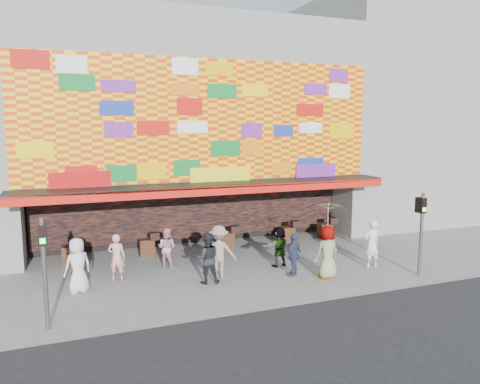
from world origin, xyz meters
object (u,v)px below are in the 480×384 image
Objects in this scene: ped_f at (280,247)px; parasol at (328,217)px; ped_a at (78,265)px; ped_g at (327,252)px; signal_right at (422,225)px; signal_left at (44,261)px; ped_h at (372,244)px; ped_b at (117,257)px; ped_e at (294,255)px; ped_c at (207,258)px; ped_d at (219,252)px; ped_i at (167,248)px.

parasol is (0.97, -1.84, 1.44)m from ped_f.
ped_a is 8.53m from parasol.
ped_g is 0.96× the size of parasol.
signal_right is 3.40m from parasol.
signal_left is at bearing -1.16° from ped_g.
parasol is at bearing 10.57° from ped_h.
ped_b is at bearing 57.05° from signal_left.
ped_f is 3.48m from ped_h.
ped_a reaches higher than ped_e.
ped_b is 3.18m from ped_c.
ped_d is (4.71, -0.26, 0.05)m from ped_a.
ped_h reaches higher than ped_f.
ped_i is (4.14, 4.25, -1.10)m from signal_left.
signal_left is 1.96× the size of ped_f.
ped_c is (-7.37, 1.95, -0.98)m from signal_right.
signal_right is (12.40, 0.00, 0.00)m from signal_left.
ped_e is (7.27, -1.02, -0.12)m from ped_a.
parasol is (6.96, -2.42, 1.38)m from ped_b.
ped_h is at bearing -167.45° from ped_d.
ped_b is 6.23m from ped_e.
ped_g is (-3.25, 0.96, -0.92)m from signal_right.
ped_f is 0.84× the size of ped_h.
ped_c is at bearing 9.77° from ped_f.
ped_h is at bearing 7.16° from signal_left.
signal_left reaches higher than ped_c.
ped_i is (1.95, 0.88, -0.07)m from ped_b.
ped_c is 0.96× the size of ped_h.
ped_e is (5.97, -1.78, -0.06)m from ped_b.
ped_i is at bearing -135.63° from ped_b.
ped_a is 1.17× the size of ped_f.
ped_d is 1.23× the size of ped_f.
ped_g is 1.03× the size of ped_h.
parasol reaches higher than ped_h.
signal_left and signal_right have the same top height.
ped_a is 0.95× the size of ped_d.
ped_d is at bearing 166.56° from ped_i.
ped_g reaches higher than ped_b.
ped_i is at bearing -40.48° from ped_g.
ped_e is at bearing 148.64° from ped_a.
ped_b is at bearing -14.91° from ped_c.
ped_b is at bearing 5.11° from ped_d.
ped_c is 4.44m from parasol.
signal_right reaches higher than ped_i.
ped_a is 8.43m from ped_g.
ped_a is at bearing -7.80° from ped_h.
signal_left is 1.98× the size of ped_i.
ped_c is 6.37m from ped_h.
ped_e is 0.82× the size of ped_g.
parasol is (9.15, 0.96, 0.34)m from signal_left.
ped_e is at bearing 83.56° from ped_f.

